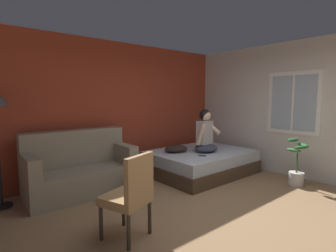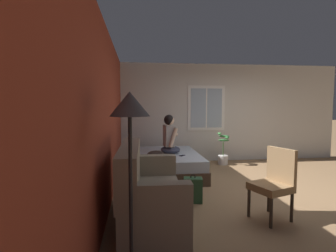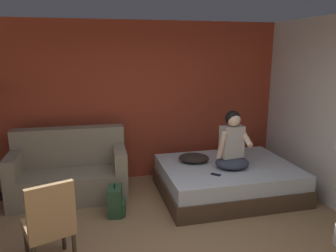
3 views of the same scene
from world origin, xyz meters
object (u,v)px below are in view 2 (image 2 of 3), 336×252
cell_phone (182,156)px  throw_pillow (156,154)px  person_seated (170,138)px  potted_plant (223,153)px  side_chair (274,181)px  bed (164,164)px  backpack (193,190)px  couch (147,193)px  floor_lamp (130,122)px

cell_phone → throw_pillow: bearing=-119.2°
person_seated → throw_pillow: (-0.48, 0.36, -0.29)m
person_seated → potted_plant: size_ratio=1.03×
throw_pillow → person_seated: bearing=-36.5°
side_chair → throw_pillow: size_ratio=2.04×
bed → person_seated: 0.61m
throw_pillow → cell_phone: (0.14, -0.59, -0.07)m
bed → backpack: bed is taller
bed → throw_pillow: 0.62m
backpack → potted_plant: (2.53, -1.37, 0.11)m
potted_plant → backpack: bearing=151.6°
couch → potted_plant: (3.16, -2.15, -0.09)m
side_chair → bed: bearing=26.8°
person_seated → floor_lamp: (-3.50, 0.81, 0.59)m
person_seated → floor_lamp: size_ratio=0.51×
throw_pillow → floor_lamp: size_ratio=0.28×
person_seated → side_chair: bearing=-155.6°
couch → floor_lamp: floor_lamp is taller
couch → person_seated: person_seated is taller
bed → side_chair: side_chair is taller
side_chair → floor_lamp: 2.36m
floor_lamp → potted_plant: size_ratio=2.00×
couch → potted_plant: 3.82m
backpack → potted_plant: size_ratio=0.54×
cell_phone → backpack: bearing=-45.7°
side_chair → cell_phone: 2.35m
person_seated → backpack: 1.89m
cell_phone → side_chair: bearing=-19.9°
backpack → throw_pillow: (1.28, 0.51, 0.36)m
side_chair → throw_pillow: 2.52m
bed → floor_lamp: (-3.49, 0.68, 1.19)m
bed → couch: couch is taller
bed → floor_lamp: size_ratio=1.22×
throw_pillow → potted_plant: size_ratio=0.56×
side_chair → potted_plant: size_ratio=1.15×
couch → backpack: size_ratio=3.77×
couch → floor_lamp: size_ratio=1.01×
backpack → floor_lamp: (-1.73, 0.96, 1.24)m
side_chair → cell_phone: (2.16, 0.91, -0.05)m
potted_plant → person_seated: bearing=116.8°
floor_lamp → bed: bearing=-11.0°
potted_plant → side_chair: bearing=173.2°
bed → potted_plant: (0.77, -1.65, 0.07)m
cell_phone → potted_plant: (1.11, -1.29, -0.18)m
couch → cell_phone: (2.05, -0.85, 0.09)m
bed → couch: size_ratio=1.20×
backpack → potted_plant: bearing=-28.4°
bed → side_chair: (-2.50, -1.26, 0.30)m
bed → floor_lamp: bearing=169.0°
side_chair → throw_pillow: side_chair is taller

